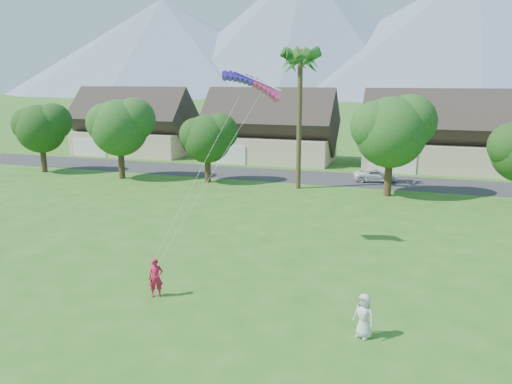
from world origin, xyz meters
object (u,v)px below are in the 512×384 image
at_px(watcher, 364,316).
at_px(parafoil_kite, 253,82).
at_px(kite_flyer, 156,278).
at_px(parked_car, 375,175).

distance_m(watcher, parafoil_kite, 14.46).
height_order(watcher, parafoil_kite, parafoil_kite).
xyz_separation_m(kite_flyer, parafoil_kite, (2.07, 7.95, 8.76)).
xyz_separation_m(kite_flyer, watcher, (9.52, -0.79, -0.02)).
bearing_deg(parafoil_kite, kite_flyer, -120.84).
height_order(kite_flyer, parked_car, kite_flyer).
distance_m(kite_flyer, watcher, 9.55).
bearing_deg(parafoil_kite, parked_car, 60.72).
height_order(kite_flyer, parafoil_kite, parafoil_kite).
bearing_deg(parafoil_kite, watcher, -65.79).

